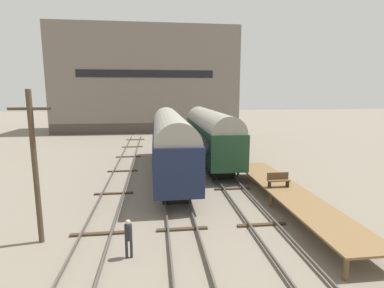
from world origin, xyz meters
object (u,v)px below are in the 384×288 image
(train_car_navy, at_px, (170,139))
(person_worker, at_px, (128,235))
(bench, at_px, (278,179))
(utility_pole, at_px, (35,165))
(train_car_green, at_px, (210,133))

(train_car_navy, distance_m, person_worker, 13.31)
(bench, xyz_separation_m, utility_pole, (-13.06, -3.72, 2.22))
(train_car_navy, relative_size, person_worker, 10.63)
(train_car_navy, bearing_deg, train_car_green, 45.95)
(train_car_green, bearing_deg, train_car_navy, -134.05)
(train_car_navy, height_order, utility_pole, utility_pole)
(utility_pole, bearing_deg, train_car_navy, 59.04)
(bench, distance_m, utility_pole, 13.76)
(bench, relative_size, person_worker, 0.82)
(person_worker, distance_m, utility_pole, 5.29)
(train_car_navy, bearing_deg, bench, -48.75)
(train_car_navy, xyz_separation_m, utility_pole, (-6.63, -11.05, 0.66))
(bench, relative_size, utility_pole, 0.20)
(bench, height_order, person_worker, bench)
(train_car_navy, distance_m, bench, 9.87)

